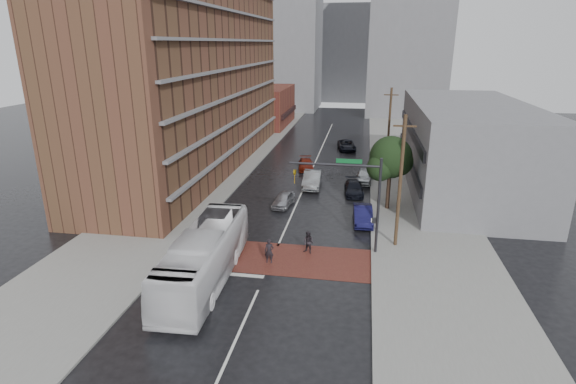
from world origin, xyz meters
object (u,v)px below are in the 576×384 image
at_px(car_travel_b, 312,179).
at_px(car_travel_c, 306,164).
at_px(car_travel_a, 283,200).
at_px(car_parked_far, 364,176).
at_px(transit_bus, 205,256).
at_px(car_parked_near, 363,215).
at_px(pedestrian_a, 269,251).
at_px(car_parked_mid, 354,188).
at_px(pedestrian_b, 308,243).
at_px(suv_travel, 347,145).

xyz_separation_m(car_travel_b, car_travel_c, (-1.61, 6.97, -0.23)).
height_order(car_travel_a, car_travel_b, car_travel_b).
distance_m(car_travel_c, car_parked_far, 8.31).
bearing_deg(car_travel_a, transit_bus, -91.87).
bearing_deg(transit_bus, car_parked_near, 47.43).
distance_m(pedestrian_a, car_travel_b, 17.90).
relative_size(pedestrian_a, car_travel_b, 0.34).
bearing_deg(car_parked_mid, pedestrian_b, -106.98).
bearing_deg(car_travel_b, pedestrian_b, -86.18).
xyz_separation_m(car_travel_c, car_parked_far, (7.07, -4.37, 0.12)).
distance_m(transit_bus, suv_travel, 40.01).
height_order(car_parked_near, car_parked_far, car_parked_far).
bearing_deg(pedestrian_b, suv_travel, 111.87).
bearing_deg(pedestrian_b, car_parked_mid, 102.54).
bearing_deg(transit_bus, suv_travel, 77.35).
xyz_separation_m(car_travel_a, car_travel_b, (1.98, 6.32, 0.22)).
height_order(car_parked_near, car_parked_mid, car_parked_near).
bearing_deg(car_parked_mid, pedestrian_a, -113.93).
distance_m(car_travel_a, car_travel_b, 6.63).
bearing_deg(suv_travel, transit_bus, -109.45).
xyz_separation_m(car_travel_c, car_parked_mid, (6.08, -8.62, 0.02)).
distance_m(transit_bus, car_travel_a, 14.88).
bearing_deg(car_travel_a, pedestrian_b, -61.76).
relative_size(transit_bus, car_travel_a, 3.32).
bearing_deg(transit_bus, car_parked_far, 65.01).
bearing_deg(pedestrian_b, car_travel_a, 134.46).
xyz_separation_m(pedestrian_b, car_travel_c, (-3.21, 22.86, -0.22)).
relative_size(pedestrian_b, car_travel_a, 0.45).
xyz_separation_m(pedestrian_a, car_travel_b, (0.91, 17.87, -0.03)).
bearing_deg(car_parked_near, pedestrian_a, -130.57).
height_order(car_travel_a, car_parked_mid, car_parked_mid).
height_order(transit_bus, car_parked_mid, transit_bus).
relative_size(car_travel_a, car_travel_c, 0.87).
xyz_separation_m(pedestrian_a, car_parked_far, (6.37, 20.47, -0.14)).
xyz_separation_m(car_travel_a, car_parked_far, (7.45, 8.92, 0.10)).
distance_m(pedestrian_a, car_travel_c, 24.86).
distance_m(car_travel_a, suv_travel, 25.16).
bearing_deg(pedestrian_b, transit_bus, -116.15).
relative_size(car_travel_b, car_travel_c, 1.21).
bearing_deg(car_travel_b, pedestrian_a, -94.84).
xyz_separation_m(transit_bus, pedestrian_b, (6.05, 5.06, -0.90)).
bearing_deg(pedestrian_a, car_travel_b, 86.27).
bearing_deg(car_parked_far, car_travel_a, -125.85).
relative_size(pedestrian_a, car_parked_near, 0.40).
relative_size(transit_bus, car_parked_mid, 2.80).
bearing_deg(pedestrian_a, car_travel_c, 90.80).
distance_m(pedestrian_a, suv_travel, 36.44).
bearing_deg(car_travel_b, car_parked_far, 23.52).
distance_m(suv_travel, car_parked_far, 15.99).
height_order(pedestrian_a, car_parked_near, pedestrian_a).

